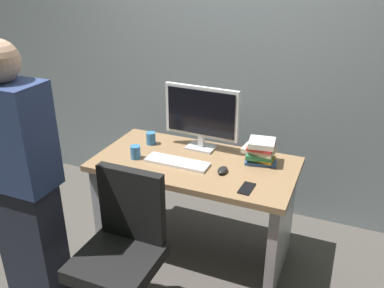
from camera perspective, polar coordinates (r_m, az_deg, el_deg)
name	(u,v)px	position (r m, az deg, el deg)	size (l,w,h in m)	color
ground_plane	(195,250)	(3.13, 0.37, -14.66)	(9.00, 9.00, 0.00)	#4C4742
wall_back	(236,28)	(3.24, 6.20, 15.90)	(6.40, 0.10, 3.00)	gray
desk	(195,192)	(2.84, 0.39, -6.71)	(1.34, 0.70, 0.74)	#93704C
office_chair	(123,260)	(2.42, -9.67, -15.74)	(0.52, 0.52, 0.94)	black
person_at_desk	(22,186)	(2.43, -22.72, -5.43)	(0.40, 0.24, 1.64)	#262838
monitor	(201,115)	(2.81, 1.31, 4.13)	(0.54, 0.15, 0.46)	silver
keyboard	(177,162)	(2.69, -2.09, -2.58)	(0.43, 0.13, 0.02)	white
mouse	(223,170)	(2.59, 4.30, -3.68)	(0.06, 0.10, 0.03)	black
cup_near_keyboard	(135,152)	(2.77, -7.92, -1.14)	(0.07, 0.07, 0.09)	#3372B2
cup_by_monitor	(151,138)	(2.98, -5.78, 0.80)	(0.07, 0.07, 0.09)	#3372B2
book_stack	(260,151)	(2.71, 9.55, -0.99)	(0.24, 0.19, 0.17)	#3359A5
cell_phone	(247,188)	(2.43, 7.66, -6.18)	(0.07, 0.14, 0.01)	black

